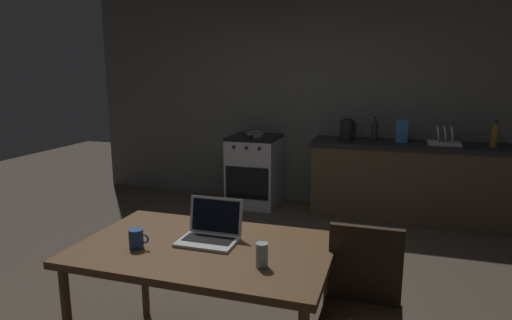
{
  "coord_description": "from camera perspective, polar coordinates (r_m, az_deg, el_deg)",
  "views": [
    {
      "loc": [
        1.08,
        -2.82,
        1.69
      ],
      "look_at": [
        -0.05,
        0.74,
        0.92
      ],
      "focal_mm": 30.71,
      "sensor_mm": 36.0,
      "label": 1
    }
  ],
  "objects": [
    {
      "name": "kitchen_counter",
      "position": [
        5.3,
        19.0,
        -2.61
      ],
      "size": [
        2.16,
        0.64,
        0.89
      ],
      "color": "#4C3D2D",
      "rests_on": "ground_plane"
    },
    {
      "name": "chair",
      "position": [
        2.41,
        13.65,
        -17.74
      ],
      "size": [
        0.4,
        0.4,
        0.9
      ],
      "rotation": [
        0.0,
        0.0,
        0.16
      ],
      "color": "#2D2116",
      "rests_on": "ground_plane"
    },
    {
      "name": "stove_oven",
      "position": [
        5.54,
        -0.21,
        -1.39
      ],
      "size": [
        0.6,
        0.62,
        0.89
      ],
      "color": "#B7BABF",
      "rests_on": "ground_plane"
    },
    {
      "name": "dish_rack",
      "position": [
        5.23,
        23.31,
        2.38
      ],
      "size": [
        0.34,
        0.26,
        0.21
      ],
      "color": "silver",
      "rests_on": "kitchen_counter"
    },
    {
      "name": "laptop",
      "position": [
        2.51,
        -5.99,
        -9.43
      ],
      "size": [
        0.32,
        0.26,
        0.23
      ],
      "rotation": [
        0.0,
        0.0,
        0.18
      ],
      "color": "silver",
      "rests_on": "dining_table"
    },
    {
      "name": "bottle_b",
      "position": [
        5.27,
        15.19,
        3.93
      ],
      "size": [
        0.07,
        0.07,
        0.28
      ],
      "color": "#2D2D33",
      "rests_on": "kitchen_counter"
    },
    {
      "name": "bottle",
      "position": [
        5.24,
        28.65,
        2.91
      ],
      "size": [
        0.07,
        0.07,
        0.29
      ],
      "color": "#8C601E",
      "rests_on": "kitchen_counter"
    },
    {
      "name": "ground_plane",
      "position": [
        3.46,
        -3.12,
        -17.67
      ],
      "size": [
        12.0,
        12.0,
        0.0
      ],
      "primitive_type": "plane",
      "color": "#473D33"
    },
    {
      "name": "frying_pan",
      "position": [
        5.43,
        -0.16,
        3.39
      ],
      "size": [
        0.22,
        0.4,
        0.05
      ],
      "color": "gray",
      "rests_on": "stove_oven"
    },
    {
      "name": "coffee_mug",
      "position": [
        2.48,
        -15.31,
        -9.85
      ],
      "size": [
        0.12,
        0.08,
        0.1
      ],
      "color": "#264C8C",
      "rests_on": "dining_table"
    },
    {
      "name": "back_wall",
      "position": [
        5.56,
        9.53,
        7.86
      ],
      "size": [
        6.4,
        0.1,
        2.69
      ],
      "primitive_type": "cube",
      "color": "#595A58",
      "rests_on": "ground_plane"
    },
    {
      "name": "cereal_box",
      "position": [
        5.21,
        18.46,
        3.62
      ],
      "size": [
        0.13,
        0.05,
        0.26
      ],
      "color": "#3372B2",
      "rests_on": "kitchen_counter"
    },
    {
      "name": "drinking_glass",
      "position": [
        2.18,
        0.77,
        -12.28
      ],
      "size": [
        0.06,
        0.06,
        0.12
      ],
      "color": "#99B7C6",
      "rests_on": "dining_table"
    },
    {
      "name": "dining_table",
      "position": [
        2.48,
        -6.68,
        -12.48
      ],
      "size": [
        1.38,
        0.87,
        0.75
      ],
      "color": "brown",
      "rests_on": "ground_plane"
    },
    {
      "name": "electric_kettle",
      "position": [
        5.22,
        11.78,
        3.88
      ],
      "size": [
        0.18,
        0.16,
        0.25
      ],
      "color": "black",
      "rests_on": "kitchen_counter"
    }
  ]
}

